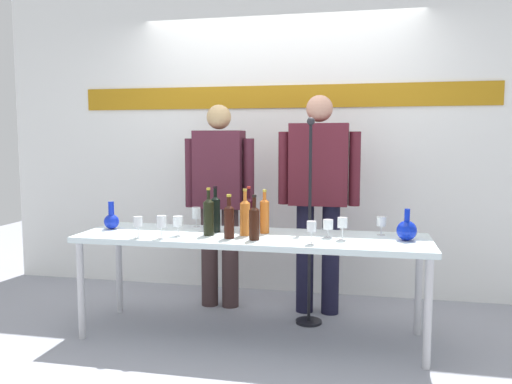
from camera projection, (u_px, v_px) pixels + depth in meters
name	position (u px, v px, depth m)	size (l,w,h in m)	color
ground_plane	(252.00, 336.00, 3.69)	(10.00, 10.00, 0.00)	#9496A2
back_wall	(280.00, 128.00, 4.71)	(5.36, 0.11, 3.00)	white
display_table	(252.00, 243.00, 3.62)	(2.44, 0.67, 0.73)	silver
decanter_blue_left	(112.00, 220.00, 3.86)	(0.11, 0.11, 0.21)	#1128BC
decanter_blue_right	(407.00, 230.00, 3.42)	(0.13, 0.13, 0.21)	#0C24B4
presenter_left	(219.00, 193.00, 4.28)	(0.59, 0.22, 1.68)	#3C292A
presenter_right	(318.00, 189.00, 4.11)	(0.65, 0.22, 1.75)	black
wine_bottle_0	(245.00, 216.00, 3.60)	(0.07, 0.07, 0.33)	orange
wine_bottle_1	(209.00, 215.00, 3.60)	(0.08, 0.08, 0.33)	black
wine_bottle_2	(229.00, 220.00, 3.49)	(0.07, 0.07, 0.30)	black
wine_bottle_3	(254.00, 221.00, 3.44)	(0.07, 0.07, 0.30)	black
wine_bottle_4	(249.00, 213.00, 3.73)	(0.06, 0.06, 0.33)	black
wine_bottle_5	(265.00, 214.00, 3.69)	(0.07, 0.07, 0.31)	#CC6420
wine_bottle_6	(215.00, 213.00, 3.73)	(0.07, 0.07, 0.33)	black
wine_glass_left_0	(138.00, 222.00, 3.51)	(0.06, 0.06, 0.15)	white
wine_glass_left_1	(161.00, 222.00, 3.49)	(0.06, 0.06, 0.16)	white
wine_glass_left_2	(196.00, 213.00, 3.93)	(0.06, 0.06, 0.16)	white
wine_glass_left_3	(178.00, 222.00, 3.59)	(0.07, 0.07, 0.14)	white
wine_glass_right_0	(381.00, 222.00, 3.60)	(0.06, 0.06, 0.13)	white
wine_glass_right_1	(328.00, 225.00, 3.52)	(0.07, 0.07, 0.12)	white
wine_glass_right_2	(342.00, 223.00, 3.44)	(0.07, 0.07, 0.15)	white
wine_glass_right_3	(312.00, 227.00, 3.30)	(0.06, 0.06, 0.15)	white
microphone_stand	(309.00, 255.00, 3.91)	(0.20, 0.20, 1.57)	black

